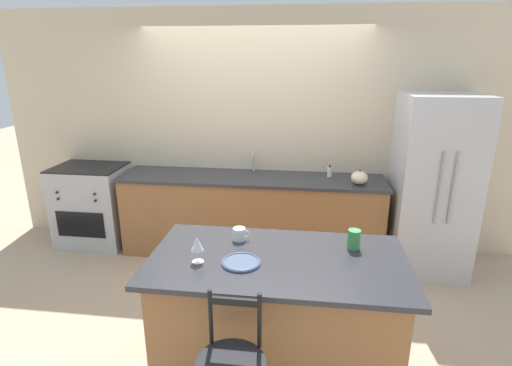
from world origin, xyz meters
TOP-DOWN VIEW (x-y plane):
  - ground_plane at (0.00, 0.00)m, footprint 18.00×18.00m
  - wall_back at (0.00, 0.69)m, footprint 6.00×0.07m
  - back_counter at (0.00, 0.37)m, footprint 2.92×0.67m
  - sink_faucet at (0.00, 0.57)m, footprint 0.02×0.13m
  - kitchen_island at (0.44, -1.52)m, footprint 1.67×0.89m
  - refrigerator at (1.89, 0.28)m, footprint 0.75×0.80m
  - oven_range at (-1.92, 0.36)m, footprint 0.79×0.63m
  - dinner_plate at (0.22, -1.62)m, footprint 0.25×0.25m
  - wine_glass at (-0.06, -1.63)m, footprint 0.08×0.08m
  - coffee_mug at (0.15, -1.29)m, footprint 0.12×0.09m
  - tumbler_cup at (0.94, -1.32)m, footprint 0.08×0.08m
  - pumpkin_decoration at (1.15, 0.24)m, footprint 0.17×0.17m
  - soap_bottle at (0.86, 0.47)m, footprint 0.06×0.06m

SIDE VIEW (x-z plane):
  - ground_plane at x=0.00m, z-range 0.00..0.00m
  - back_counter at x=0.00m, z-range 0.00..0.92m
  - kitchen_island at x=0.44m, z-range 0.00..0.95m
  - oven_range at x=-1.92m, z-range 0.00..0.96m
  - refrigerator at x=1.89m, z-range 0.00..1.85m
  - dinner_plate at x=0.22m, z-range 0.94..0.96m
  - soap_bottle at x=0.86m, z-range 0.90..1.04m
  - pumpkin_decoration at x=1.15m, z-range 0.90..1.06m
  - coffee_mug at x=0.15m, z-range 0.94..1.03m
  - tumbler_cup at x=0.94m, z-range 0.94..1.08m
  - sink_faucet at x=0.00m, z-range 0.94..1.16m
  - wine_glass at x=-0.06m, z-range 0.98..1.15m
  - wall_back at x=0.00m, z-range 0.00..2.70m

